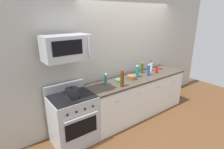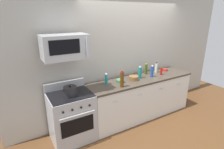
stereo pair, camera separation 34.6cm
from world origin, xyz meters
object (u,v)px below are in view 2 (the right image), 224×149
Objects in this scene: bottle_hot_sauce_red at (161,71)px; bowl_wooden_salad at (133,78)px; bottle_olive_oil at (146,69)px; range_oven at (72,116)px; microwave at (65,47)px; bottle_dish_soap at (106,79)px; bowl_red_small at (165,70)px; bottle_soda_blue at (152,71)px; bowl_green_glaze at (120,81)px; bottle_sparkling_teal at (140,73)px; bottle_vinegar_white at (156,68)px; bottle_wine_amber at (122,79)px; stockpot at (70,91)px.

bottle_hot_sauce_red is 0.94× the size of bowl_wooden_salad.
bottle_olive_oil reaches higher than bowl_wooden_salad.
bottle_hot_sauce_red is at bearing -3.46° from bowl_wooden_salad.
microwave is (0.00, 0.04, 1.28)m from range_oven.
bowl_wooden_salad is (0.62, -0.07, -0.06)m from bottle_dish_soap.
bowl_wooden_salad is at bearing -173.13° from bowl_red_small.
bottle_hot_sauce_red is at bearing 0.67° from bottle_soda_blue.
bowl_wooden_salad reaches higher than bowl_green_glaze.
microwave is 3.27× the size of bottle_dish_soap.
bottle_olive_oil is 0.54m from bowl_wooden_salad.
bottle_sparkling_teal is (1.59, -0.03, -0.70)m from microwave.
range_oven reaches higher than bowl_wooden_salad.
range_oven reaches higher than bowl_green_glaze.
bottle_vinegar_white is at bearing -7.89° from bottle_olive_oil.
bowl_red_small is at bearing 12.28° from bottle_wine_amber.
stockpot is (-1.09, -0.08, 0.05)m from bowl_green_glaze.
range_oven is 5.27× the size of bowl_wooden_salad.
range_oven is 2.54m from bowl_red_small.
stockpot is (-0.97, 0.15, -0.07)m from bottle_wine_amber.
microwave is 2.30m from bottle_vinegar_white.
bottle_dish_soap is at bearing -178.05° from bowl_red_small.
bottle_wine_amber reaches higher than bottle_hot_sauce_red.
bowl_red_small is at bearing 4.21° from bowl_green_glaze.
bowl_wooden_salad is (-0.76, 0.05, -0.04)m from bottle_hot_sauce_red.
bottle_soda_blue is 1.88m from stockpot.
stockpot is at bearing -179.83° from bottle_hot_sauce_red.
bottle_vinegar_white is (2.19, 0.10, -0.71)m from microwave.
bottle_soda_blue is (-0.31, -0.19, 0.01)m from bottle_vinegar_white.
bottle_sparkling_teal reaches higher than bowl_green_glaze.
bowl_wooden_salad is at bearing -6.64° from bottle_dish_soap.
bottle_soda_blue is at bearing -5.54° from bowl_green_glaze.
range_oven is 6.39× the size of bowl_green_glaze.
bottle_olive_oil reaches higher than range_oven.
bottle_vinegar_white is 0.36m from bottle_soda_blue.
bottle_hot_sauce_red is (2.17, -0.05, 0.54)m from range_oven.
bottle_vinegar_white is 1.23× the size of bowl_wooden_salad.
bowl_green_glaze is 0.71× the size of stockpot.
stockpot is (-2.49, -0.18, 0.06)m from bowl_red_small.
bottle_sparkling_teal is (0.62, 0.22, -0.02)m from bottle_wine_amber.
microwave reaches higher than bottle_olive_oil.
bowl_red_small is (2.49, 0.08, -0.80)m from microwave.
bottle_dish_soap reaches higher than bowl_wooden_salad.
bottle_wine_amber is (0.97, -0.20, 0.61)m from range_oven.
bottle_soda_blue is 0.64m from bowl_red_small.
microwave is 2.72× the size of bottle_sparkling_teal.
bowl_green_glaze is (-0.79, 0.08, -0.09)m from bottle_soda_blue.
range_oven is at bearing -90.29° from microwave.
stockpot is (-1.88, -0.00, -0.05)m from bottle_soda_blue.
microwave is 2.62m from bowl_red_small.
bottle_olive_oil is at bearing 22.20° from bottle_wine_amber.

